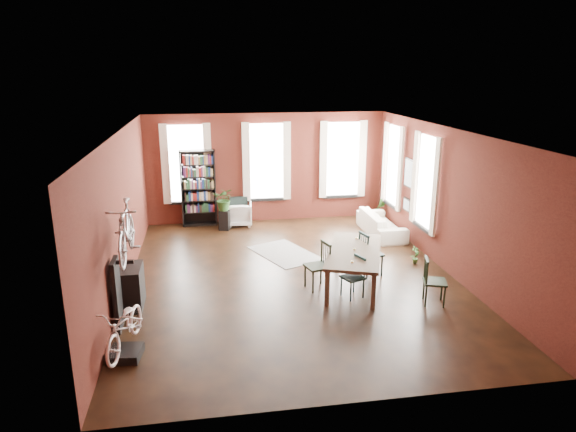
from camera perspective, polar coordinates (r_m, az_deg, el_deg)
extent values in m
plane|color=black|center=(11.40, 0.45, -6.79)|extent=(9.00, 9.00, 0.00)
cube|color=silver|center=(10.57, 0.49, 9.40)|extent=(7.00, 9.00, 0.04)
cube|color=#431610|center=(15.22, -2.42, 5.37)|extent=(7.00, 0.04, 3.20)
cube|color=#431610|center=(6.74, 7.06, -8.92)|extent=(7.00, 0.04, 3.20)
cube|color=#431610|center=(10.86, -18.04, 0.17)|extent=(0.04, 9.00, 3.20)
cube|color=#431610|center=(11.96, 17.24, 1.66)|extent=(0.04, 9.00, 3.20)
cube|color=white|center=(15.06, -11.18, 5.74)|extent=(1.00, 0.04, 2.20)
cube|color=beige|center=(14.99, -11.19, 5.69)|extent=(1.40, 0.06, 2.30)
cube|color=white|center=(15.15, -2.41, 6.09)|extent=(1.00, 0.04, 2.20)
cube|color=beige|center=(15.09, -2.38, 6.05)|extent=(1.40, 0.06, 2.30)
cube|color=white|center=(15.59, 6.05, 6.30)|extent=(1.00, 0.04, 2.20)
cube|color=beige|center=(15.53, 6.12, 6.26)|extent=(1.40, 0.06, 2.30)
cube|color=white|center=(12.78, 15.23, 3.65)|extent=(0.04, 1.00, 2.20)
cube|color=beige|center=(12.75, 14.95, 3.64)|extent=(0.06, 1.40, 2.30)
cube|color=white|center=(14.77, 11.76, 5.50)|extent=(0.04, 1.00, 2.20)
cube|color=beige|center=(14.74, 11.50, 5.50)|extent=(0.06, 1.40, 2.30)
cube|color=black|center=(13.76, 13.33, 4.64)|extent=(0.04, 0.55, 0.75)
cube|color=black|center=(13.95, 13.11, 1.22)|extent=(0.04, 0.45, 0.35)
cube|color=#4D3E2E|center=(10.93, 7.32, -5.73)|extent=(1.79, 2.54, 0.79)
cube|color=#173432|center=(10.39, 7.20, -6.77)|extent=(0.50, 0.50, 0.84)
cube|color=black|center=(10.67, 3.26, -5.59)|extent=(0.55, 0.55, 0.99)
cube|color=#1D2F1B|center=(10.40, 16.00, -7.01)|extent=(0.53, 0.53, 0.92)
cube|color=#172F32|center=(11.52, 9.19, -4.14)|extent=(0.54, 0.54, 0.98)
cube|color=black|center=(15.02, -9.91, 3.05)|extent=(1.00, 0.32, 2.20)
imported|color=white|center=(15.03, -5.42, 0.35)|extent=(0.77, 0.73, 0.74)
imported|color=beige|center=(14.36, 10.34, -0.44)|extent=(0.61, 2.08, 0.81)
cube|color=black|center=(12.77, -0.35, -4.17)|extent=(1.80, 2.14, 0.01)
cube|color=black|center=(8.83, -17.62, -14.36)|extent=(0.56, 0.56, 0.14)
cube|color=black|center=(9.49, -18.47, -8.31)|extent=(0.16, 0.60, 1.30)
cube|color=black|center=(10.38, -16.95, -7.52)|extent=(0.40, 0.80, 0.80)
cube|color=black|center=(14.67, -7.07, -0.46)|extent=(0.35, 0.35, 0.56)
imported|color=#316327|center=(15.71, 10.21, 0.10)|extent=(0.55, 0.82, 0.33)
imported|color=#315D25|center=(12.49, 13.92, -4.82)|extent=(0.41, 0.48, 0.15)
imported|color=silver|center=(8.47, -17.86, -9.48)|extent=(0.67, 0.88, 1.49)
imported|color=#A5A8AD|center=(8.96, -17.73, 0.41)|extent=(0.47, 1.00, 1.66)
imported|color=#264E1F|center=(14.56, -7.08, 1.61)|extent=(0.74, 0.79, 0.51)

